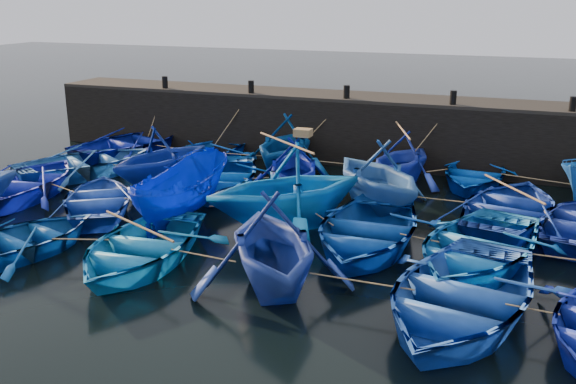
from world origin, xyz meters
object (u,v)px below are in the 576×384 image
(boat_0, at_px, (132,143))
(wooden_crate, at_px, (303,133))
(boat_8, at_px, (220,177))
(boat_13, at_px, (27,181))

(boat_0, relative_size, wooden_crate, 9.68)
(boat_8, height_order, boat_13, boat_8)
(boat_13, height_order, wooden_crate, wooden_crate)
(boat_8, xyz_separation_m, boat_13, (-5.77, -2.71, -0.00))
(boat_13, bearing_deg, boat_8, -162.53)
(boat_0, height_order, boat_13, boat_0)
(boat_8, relative_size, boat_13, 1.00)
(boat_0, height_order, wooden_crate, wooden_crate)
(boat_8, distance_m, wooden_crate, 3.31)
(boat_0, relative_size, boat_8, 1.06)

